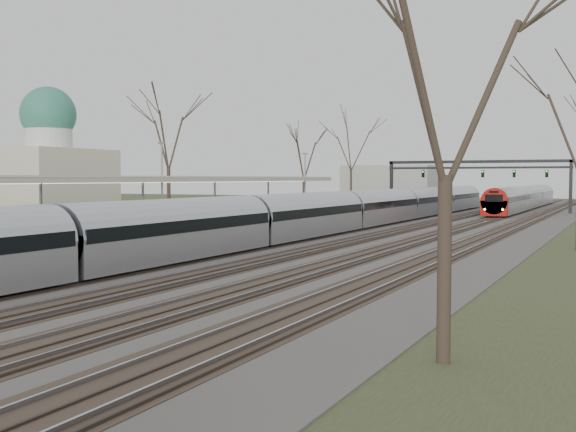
# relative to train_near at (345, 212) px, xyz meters

# --- Properties ---
(track_bed) EXTENTS (24.00, 160.00, 0.22)m
(track_bed) POSITION_rel_train_near_xyz_m (2.76, 5.33, -1.42)
(track_bed) COLOR #474442
(track_bed) RESTS_ON ground
(platform) EXTENTS (3.50, 69.00, 1.00)m
(platform) POSITION_rel_train_near_xyz_m (-6.55, -12.17, -0.98)
(platform) COLOR #9E9B93
(platform) RESTS_ON ground
(canopy) EXTENTS (4.10, 50.00, 3.11)m
(canopy) POSITION_rel_train_near_xyz_m (-6.55, -16.68, 2.45)
(canopy) COLOR slate
(canopy) RESTS_ON platform
(dome_building) EXTENTS (10.00, 8.00, 10.30)m
(dome_building) POSITION_rel_train_near_xyz_m (-19.21, -11.67, 2.24)
(dome_building) COLOR beige
(dome_building) RESTS_ON ground
(signal_gantry) EXTENTS (21.00, 0.59, 6.08)m
(signal_gantry) POSITION_rel_train_near_xyz_m (2.79, 35.32, 3.43)
(signal_gantry) COLOR black
(signal_gantry) RESTS_ON ground
(tree_west_far) EXTENTS (5.50, 5.50, 11.33)m
(tree_west_far) POSITION_rel_train_near_xyz_m (-14.50, -1.67, 6.54)
(tree_west_far) COLOR #2D231C
(tree_west_far) RESTS_ON ground
(tree_east_near) EXTENTS (4.50, 4.50, 9.27)m
(tree_east_near) POSITION_rel_train_near_xyz_m (15.50, -34.67, 5.08)
(tree_east_near) COLOR #2D231C
(tree_east_near) RESTS_ON ground
(train_near) EXTENTS (2.62, 90.21, 3.05)m
(train_near) POSITION_rel_train_near_xyz_m (0.00, 0.00, 0.00)
(train_near) COLOR #A7A9B1
(train_near) RESTS_ON ground
(train_far) EXTENTS (2.62, 45.21, 3.05)m
(train_far) POSITION_rel_train_near_xyz_m (7.00, 44.41, 0.00)
(train_far) COLOR #A7A9B1
(train_far) RESTS_ON ground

